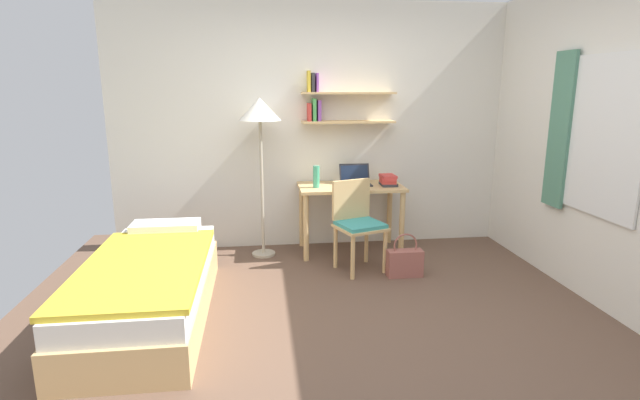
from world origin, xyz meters
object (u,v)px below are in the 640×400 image
(desk, at_px, (350,197))
(book_stack, at_px, (388,180))
(bed, at_px, (150,287))
(laptop, at_px, (355,179))
(water_bottle, at_px, (316,177))
(handbag, at_px, (405,262))
(desk_chair, at_px, (357,221))
(standing_lamp, at_px, (260,117))

(desk, height_order, book_stack, book_stack)
(bed, relative_size, laptop, 6.08)
(book_stack, bearing_deg, laptop, 162.17)
(book_stack, bearing_deg, water_bottle, -179.45)
(laptop, relative_size, handbag, 0.78)
(laptop, bearing_deg, desk, -138.97)
(book_stack, bearing_deg, desk, 171.53)
(book_stack, xyz_separation_m, handbag, (-0.01, -0.71, -0.64))
(desk, height_order, desk_chair, desk_chair)
(bed, distance_m, handbag, 2.24)
(desk_chair, relative_size, water_bottle, 3.82)
(bed, distance_m, standing_lamp, 1.98)
(book_stack, bearing_deg, standing_lamp, 178.04)
(desk, relative_size, standing_lamp, 0.67)
(water_bottle, bearing_deg, laptop, 14.86)
(desk_chair, xyz_separation_m, water_bottle, (-0.34, 0.45, 0.35))
(desk_chair, height_order, handbag, desk_chair)
(bed, xyz_separation_m, handbag, (2.17, 0.56, -0.10))
(bed, distance_m, desk_chair, 1.96)
(water_bottle, xyz_separation_m, book_stack, (0.75, 0.01, -0.06))
(desk, xyz_separation_m, laptop, (0.06, 0.05, 0.18))
(bed, xyz_separation_m, standing_lamp, (0.87, 1.32, 1.19))
(desk, distance_m, desk_chair, 0.53)
(bed, height_order, standing_lamp, standing_lamp)
(bed, xyz_separation_m, desk_chair, (1.76, 0.81, 0.24))
(desk, height_order, water_bottle, water_bottle)
(laptop, xyz_separation_m, water_bottle, (-0.42, -0.11, 0.06))
(standing_lamp, xyz_separation_m, water_bottle, (0.55, -0.05, -0.60))
(bed, relative_size, handbag, 4.77)
(water_bottle, relative_size, book_stack, 0.95)
(desk_chair, distance_m, book_stack, 0.68)
(desk_chair, height_order, book_stack, desk_chair)
(standing_lamp, distance_m, book_stack, 1.46)
(bed, height_order, handbag, bed)
(water_bottle, relative_size, handbag, 0.54)
(water_bottle, height_order, handbag, water_bottle)
(book_stack, bearing_deg, desk_chair, -131.91)
(standing_lamp, bearing_deg, laptop, 3.55)
(bed, bearing_deg, standing_lamp, 56.55)
(desk, xyz_separation_m, standing_lamp, (-0.92, -0.01, 0.84))
(desk, distance_m, laptop, 0.20)
(desk, height_order, standing_lamp, standing_lamp)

